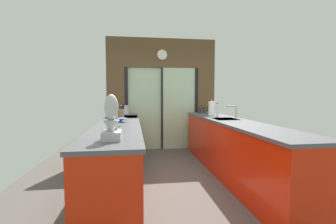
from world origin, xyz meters
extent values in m
cube|color=#4C4742|center=(0.00, 0.60, -0.01)|extent=(5.04, 7.60, 0.02)
cube|color=brown|center=(0.00, 2.40, 2.35)|extent=(2.64, 0.08, 0.70)
cube|color=#B2D1AD|center=(-0.42, 2.42, 1.00)|extent=(0.80, 0.02, 2.00)
cube|color=#B2D1AD|center=(0.42, 2.38, 1.00)|extent=(0.80, 0.02, 2.00)
cube|color=black|center=(-0.86, 2.40, 1.00)|extent=(0.08, 0.10, 2.00)
cube|color=black|center=(0.86, 2.40, 1.00)|extent=(0.08, 0.10, 2.00)
cube|color=black|center=(0.00, 2.40, 1.00)|extent=(0.04, 0.10, 2.00)
cube|color=brown|center=(-1.11, 2.40, 1.00)|extent=(0.42, 0.08, 2.00)
cube|color=brown|center=(1.11, 2.40, 1.00)|extent=(0.42, 0.08, 2.00)
cylinder|color=white|center=(0.00, 2.34, 2.30)|extent=(0.22, 0.03, 0.22)
torus|color=beige|center=(0.00, 2.34, 2.30)|extent=(0.24, 0.02, 0.24)
cube|color=red|center=(-0.91, -0.33, 0.44)|extent=(0.58, 2.55, 0.88)
cube|color=red|center=(-0.91, 1.88, 0.44)|extent=(0.58, 0.65, 0.88)
cube|color=#4C4C51|center=(-0.91, 0.30, 0.90)|extent=(0.62, 3.80, 0.04)
cube|color=red|center=(0.91, 0.30, 0.44)|extent=(0.58, 3.80, 0.88)
cube|color=#4C4C51|center=(0.91, 0.30, 0.90)|extent=(0.62, 3.80, 0.04)
cube|color=#B7BABC|center=(0.89, 0.55, 0.90)|extent=(0.40, 0.48, 0.05)
cylinder|color=#B7BABC|center=(1.09, 0.55, 1.03)|extent=(0.02, 0.02, 0.23)
cylinder|color=#B7BABC|center=(1.00, 0.55, 1.14)|extent=(0.18, 0.02, 0.02)
cube|color=black|center=(-0.91, 1.25, 0.44)|extent=(0.58, 0.60, 0.88)
cube|color=black|center=(-0.61, 1.25, 0.48)|extent=(0.01, 0.48, 0.28)
cube|color=black|center=(-0.91, 1.25, 0.91)|extent=(0.58, 0.60, 0.03)
cylinder|color=#B7BABC|center=(-0.61, 1.07, 0.80)|extent=(0.02, 0.04, 0.04)
cylinder|color=#B7BABC|center=(-0.61, 1.25, 0.80)|extent=(0.02, 0.04, 0.04)
cylinder|color=#B7BABC|center=(-0.61, 1.43, 0.80)|extent=(0.02, 0.04, 0.04)
cylinder|color=#514C47|center=(-0.89, -0.54, 0.92)|extent=(0.06, 0.06, 0.01)
cone|color=#514C47|center=(-0.89, -0.54, 0.95)|extent=(0.14, 0.14, 0.05)
cylinder|color=teal|center=(-0.89, 0.28, 0.92)|extent=(0.09, 0.09, 0.01)
cone|color=teal|center=(-0.89, 0.28, 0.96)|extent=(0.20, 0.20, 0.05)
cube|color=brown|center=(-0.89, 0.63, 1.01)|extent=(0.08, 0.14, 0.18)
cylinder|color=black|center=(-0.93, 0.63, 1.13)|extent=(0.02, 0.02, 0.08)
cylinder|color=black|center=(-0.91, 0.63, 1.12)|extent=(0.02, 0.02, 0.05)
cylinder|color=black|center=(-0.89, 0.63, 1.12)|extent=(0.02, 0.02, 0.06)
cylinder|color=black|center=(-0.87, 0.63, 1.14)|extent=(0.02, 0.02, 0.09)
cylinder|color=black|center=(-0.85, 0.63, 1.13)|extent=(0.02, 0.02, 0.08)
cube|color=#B7BABC|center=(-0.89, -1.16, 0.96)|extent=(0.17, 0.26, 0.08)
cube|color=#B7BABC|center=(-0.89, -1.06, 1.10)|extent=(0.10, 0.08, 0.20)
ellipsoid|color=#B7BABC|center=(-0.89, -1.17, 1.22)|extent=(0.13, 0.12, 0.24)
cone|color=#B7BABC|center=(-0.89, -1.19, 1.04)|extent=(0.15, 0.15, 0.13)
cylinder|color=#B7BABC|center=(-0.89, 1.91, 1.01)|extent=(0.21, 0.21, 0.18)
cylinder|color=#B7BABC|center=(-0.89, 1.91, 1.10)|extent=(0.22, 0.22, 0.01)
sphere|color=black|center=(-0.89, 1.91, 1.12)|extent=(0.03, 0.03, 0.03)
cone|color=black|center=(0.89, 1.97, 1.00)|extent=(0.19, 0.19, 0.16)
sphere|color=black|center=(0.89, 1.97, 1.10)|extent=(0.03, 0.03, 0.03)
cylinder|color=black|center=(0.80, 1.97, 1.01)|extent=(0.08, 0.02, 0.07)
torus|color=black|center=(0.98, 1.97, 1.01)|extent=(0.11, 0.01, 0.11)
cylinder|color=silver|center=(0.89, 0.95, 1.03)|extent=(0.06, 0.06, 0.21)
cylinder|color=silver|center=(0.89, 0.95, 1.15)|extent=(0.03, 0.03, 0.04)
cylinder|color=black|center=(0.89, 0.95, 1.18)|extent=(0.03, 0.03, 0.01)
cylinder|color=#B7BABC|center=(0.89, 1.28, 0.93)|extent=(0.14, 0.14, 0.01)
cylinder|color=white|center=(0.89, 1.28, 1.07)|extent=(0.13, 0.13, 0.27)
sphere|color=#B7BABC|center=(0.89, 1.28, 1.22)|extent=(0.03, 0.03, 0.03)
camera|label=1|loc=(-0.69, -3.39, 1.33)|focal=25.42mm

